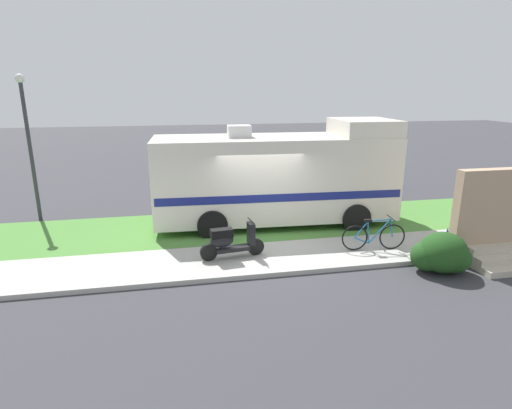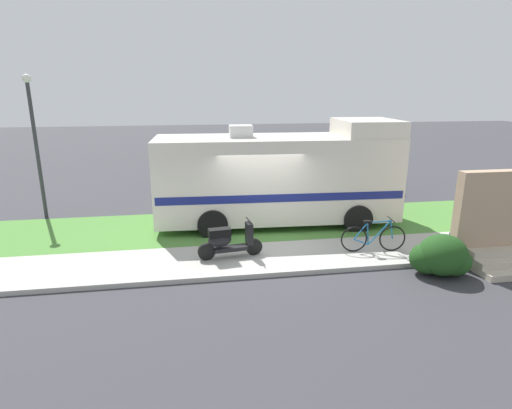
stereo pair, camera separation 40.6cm
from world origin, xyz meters
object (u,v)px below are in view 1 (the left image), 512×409
(bottle_green, at_px, (447,234))
(motorhome_rv, at_px, (279,176))
(bicycle, at_px, (374,236))
(street_lamp_post, at_px, (28,136))
(pickup_truck_near, at_px, (312,168))
(scooter, at_px, (230,241))

(bottle_green, bearing_deg, motorhome_rv, 150.17)
(bicycle, height_order, street_lamp_post, street_lamp_post)
(pickup_truck_near, relative_size, bottle_green, 17.56)
(scooter, relative_size, street_lamp_post, 0.35)
(bicycle, relative_size, bottle_green, 5.97)
(scooter, height_order, bicycle, scooter)
(pickup_truck_near, bearing_deg, bottle_green, -75.34)
(bicycle, relative_size, pickup_truck_near, 0.34)
(bicycle, bearing_deg, pickup_truck_near, 84.38)
(bicycle, bearing_deg, motorhome_rv, 122.51)
(pickup_truck_near, xyz_separation_m, street_lamp_post, (-10.42, -2.46, 1.88))
(bicycle, xyz_separation_m, street_lamp_post, (-9.70, 4.90, 2.33))
(scooter, xyz_separation_m, pickup_truck_near, (4.57, 7.17, 0.39))
(pickup_truck_near, bearing_deg, scooter, -122.52)
(bicycle, distance_m, pickup_truck_near, 7.41)
(bottle_green, xyz_separation_m, street_lamp_post, (-12.24, 4.48, 2.60))
(street_lamp_post, bearing_deg, motorhome_rv, -13.93)
(scooter, relative_size, pickup_truck_near, 0.33)
(motorhome_rv, distance_m, bicycle, 3.68)
(motorhome_rv, bearing_deg, bottle_green, -29.83)
(scooter, height_order, pickup_truck_near, pickup_truck_near)
(pickup_truck_near, xyz_separation_m, bottle_green, (1.81, -6.93, -0.73))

